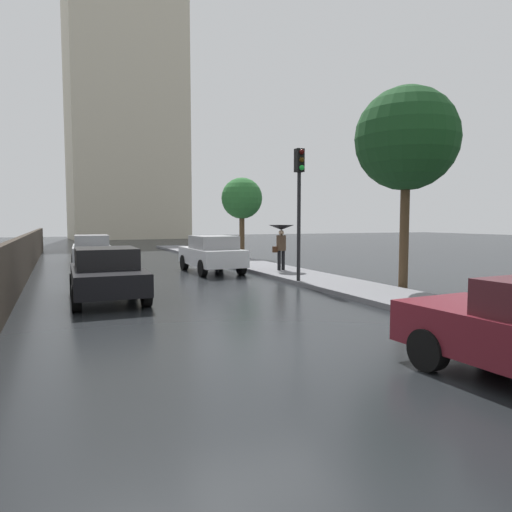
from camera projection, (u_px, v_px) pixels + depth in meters
ground at (271, 350)px, 7.48m from camera, size 120.00×120.00×0.00m
sidewalk_strip at (493, 320)px, 9.49m from camera, size 2.20×60.00×0.14m
car_white_near_kerb at (212, 253)px, 18.73m from camera, size 1.86×3.96×1.51m
car_black_far_ahead at (107, 273)px, 12.18m from camera, size 1.86×3.87×1.40m
car_silver_behind_camera at (92, 250)px, 21.77m from camera, size 1.92×4.62×1.45m
pedestrian_with_umbrella_near at (281, 235)px, 18.28m from camera, size 1.03×1.03×1.82m
traffic_light at (299, 190)px, 14.87m from camera, size 0.26×0.39×4.31m
street_tree_near at (407, 140)px, 13.68m from camera, size 3.08×3.08×6.12m
street_tree_far at (242, 199)px, 26.07m from camera, size 2.34×2.34×4.58m
distant_tower at (127, 112)px, 54.16m from camera, size 13.71×9.19×35.12m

